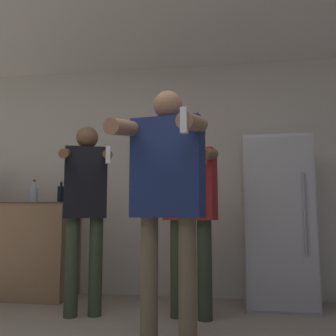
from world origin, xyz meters
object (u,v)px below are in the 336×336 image
object	(u,v)px
bottle_green_wine	(61,194)
person_spectator_back	(190,201)
refrigerator	(276,221)
person_woman_foreground	(167,186)
bottle_short_whiskey	(34,195)
person_man_side	(86,200)

from	to	relation	value
bottle_green_wine	person_spectator_back	world-z (taller)	person_spectator_back
refrigerator	person_woman_foreground	size ratio (longest dim) A/B	0.96
bottle_green_wine	person_spectator_back	bearing A→B (deg)	-20.86
person_woman_foreground	person_spectator_back	xyz separation A→B (m)	(0.07, 0.90, -0.07)
refrigerator	person_woman_foreground	world-z (taller)	person_woman_foreground
person_woman_foreground	bottle_green_wine	bearing A→B (deg)	133.27
bottle_green_wine	person_woman_foreground	size ratio (longest dim) A/B	0.14
bottle_green_wine	person_woman_foreground	world-z (taller)	person_woman_foreground
bottle_short_whiskey	person_man_side	distance (m)	1.02
refrigerator	person_man_side	xyz separation A→B (m)	(-1.71, -0.59, 0.19)
bottle_short_whiskey	person_man_side	xyz separation A→B (m)	(0.82, -0.61, -0.09)
refrigerator	person_spectator_back	size ratio (longest dim) A/B	0.98
person_man_side	person_spectator_back	size ratio (longest dim) A/B	1.02
bottle_green_wine	bottle_short_whiskey	bearing A→B (deg)	180.00
person_man_side	person_spectator_back	bearing A→B (deg)	3.88
bottle_short_whiskey	person_woman_foreground	bearing A→B (deg)	-40.87
bottle_short_whiskey	person_spectator_back	world-z (taller)	person_spectator_back
bottle_short_whiskey	bottle_green_wine	distance (m)	0.31
person_spectator_back	bottle_green_wine	bearing A→B (deg)	159.14
refrigerator	person_man_side	distance (m)	1.82
refrigerator	bottle_green_wine	world-z (taller)	refrigerator
refrigerator	bottle_green_wine	size ratio (longest dim) A/B	6.74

